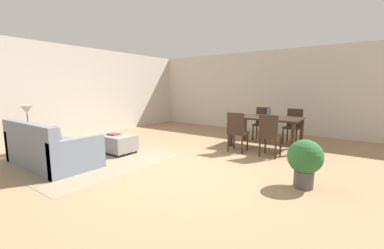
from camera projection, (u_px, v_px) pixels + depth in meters
ground_plane at (176, 171)px, 4.42m from camera, size 10.80×10.80×0.00m
wall_back at (271, 92)px, 8.22m from camera, size 9.00×0.12×2.70m
wall_left at (69, 92)px, 7.23m from camera, size 0.12×11.00×2.70m
area_rug at (88, 157)px, 5.24m from camera, size 3.00×2.80×0.01m
couch at (51, 150)px, 4.72m from camera, size 1.93×0.98×0.86m
ottoman_table at (115, 142)px, 5.64m from camera, size 0.93×0.58×0.41m
side_table at (29, 134)px, 5.53m from camera, size 0.40×0.40×0.57m
table_lamp at (27, 110)px, 5.45m from camera, size 0.26×0.26×0.53m
dining_table at (266, 121)px, 6.10m from camera, size 1.61×0.98×0.76m
dining_chair_near_left at (237, 130)px, 5.63m from camera, size 0.42×0.42×0.92m
dining_chair_near_right at (269, 133)px, 5.21m from camera, size 0.40×0.40×0.92m
dining_chair_far_left at (262, 121)px, 7.07m from camera, size 0.43×0.43×0.92m
dining_chair_far_right at (293, 124)px, 6.56m from camera, size 0.43×0.43×0.92m
vase_centerpiece at (269, 113)px, 6.02m from camera, size 0.11×0.11×0.21m
book_on_ottoman at (114, 134)px, 5.60m from camera, size 0.27×0.22×0.03m
potted_plant at (305, 160)px, 3.61m from camera, size 0.50×0.50×0.73m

